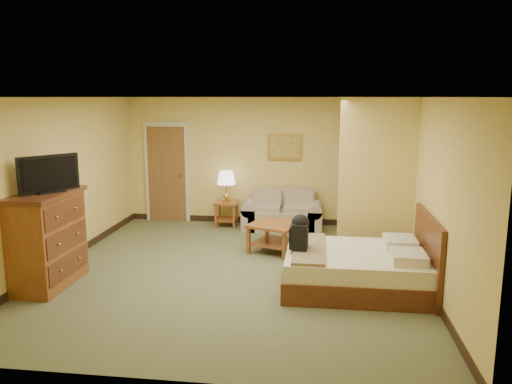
% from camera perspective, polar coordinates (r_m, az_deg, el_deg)
% --- Properties ---
extents(floor, '(6.00, 6.00, 0.00)m').
position_cam_1_polar(floor, '(7.66, -2.45, -9.05)').
color(floor, '#585D3C').
rests_on(floor, ground).
extents(ceiling, '(6.00, 6.00, 0.00)m').
position_cam_1_polar(ceiling, '(7.21, -2.61, 10.78)').
color(ceiling, white).
rests_on(ceiling, back_wall).
extents(back_wall, '(5.50, 0.02, 2.60)m').
position_cam_1_polar(back_wall, '(10.26, 0.34, 3.52)').
color(back_wall, '#DEC05E').
rests_on(back_wall, floor).
extents(left_wall, '(0.02, 6.00, 2.60)m').
position_cam_1_polar(left_wall, '(8.25, -21.71, 0.95)').
color(left_wall, '#DEC05E').
rests_on(left_wall, floor).
extents(right_wall, '(0.02, 6.00, 2.60)m').
position_cam_1_polar(right_wall, '(7.38, 19.03, 0.04)').
color(right_wall, '#DEC05E').
rests_on(right_wall, floor).
extents(partition, '(1.20, 0.15, 2.60)m').
position_cam_1_polar(partition, '(8.18, 13.63, 1.34)').
color(partition, '#DEC05E').
rests_on(partition, floor).
extents(door, '(0.94, 0.16, 2.10)m').
position_cam_1_polar(door, '(10.68, -10.14, 2.19)').
color(door, beige).
rests_on(door, floor).
extents(baseboard, '(5.50, 0.02, 0.12)m').
position_cam_1_polar(baseboard, '(10.48, 0.33, -3.23)').
color(baseboard, black).
rests_on(baseboard, floor).
extents(loveseat, '(1.57, 0.73, 0.79)m').
position_cam_1_polar(loveseat, '(9.98, 3.04, -2.80)').
color(loveseat, tan).
rests_on(loveseat, floor).
extents(side_table, '(0.46, 0.46, 0.51)m').
position_cam_1_polar(side_table, '(10.18, -3.39, -2.06)').
color(side_table, brown).
rests_on(side_table, floor).
extents(table_lamp, '(0.38, 0.38, 0.63)m').
position_cam_1_polar(table_lamp, '(10.06, -3.43, 1.55)').
color(table_lamp, '#BA9C44').
rests_on(table_lamp, side_table).
extents(coffee_table, '(1.01, 1.01, 0.50)m').
position_cam_1_polar(coffee_table, '(8.50, 2.21, -4.51)').
color(coffee_table, brown).
rests_on(coffee_table, floor).
extents(wall_picture, '(0.70, 0.04, 0.54)m').
position_cam_1_polar(wall_picture, '(10.15, 3.29, 5.13)').
color(wall_picture, '#B78E3F').
rests_on(wall_picture, back_wall).
extents(dresser, '(0.66, 1.25, 1.33)m').
position_cam_1_polar(dresser, '(7.50, -22.76, -4.97)').
color(dresser, brown).
rests_on(dresser, floor).
extents(tv, '(0.53, 0.71, 0.51)m').
position_cam_1_polar(tv, '(7.27, -22.59, 1.82)').
color(tv, black).
rests_on(tv, dresser).
extents(bed, '(1.95, 1.63, 1.06)m').
position_cam_1_polar(bed, '(7.09, 11.76, -8.47)').
color(bed, '#4C2311').
rests_on(bed, floor).
extents(backpack, '(0.24, 0.31, 0.52)m').
position_cam_1_polar(backpack, '(6.83, 5.08, -4.60)').
color(backpack, black).
rests_on(backpack, bed).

